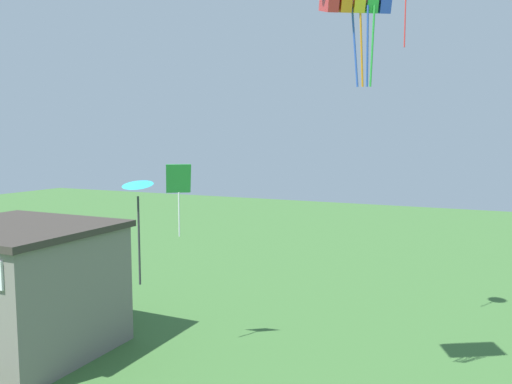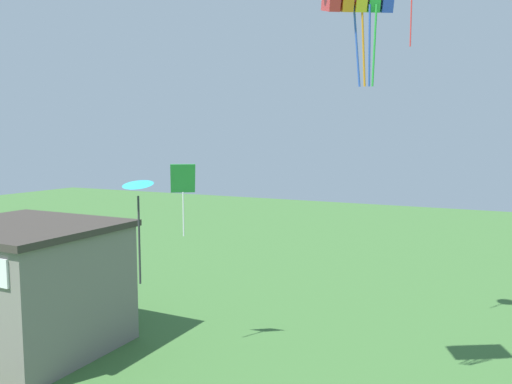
% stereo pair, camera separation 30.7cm
% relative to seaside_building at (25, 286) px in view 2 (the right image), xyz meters
% --- Properties ---
extents(seaside_building, '(6.58, 5.60, 4.75)m').
position_rel_seaside_building_xyz_m(seaside_building, '(0.00, 0.00, 0.00)').
color(seaside_building, slate).
rests_on(seaside_building, ground_plane).
extents(kite_cyan_delta, '(0.87, 0.86, 2.49)m').
position_rel_seaside_building_xyz_m(kite_cyan_delta, '(8.32, -3.40, 4.23)').
color(kite_cyan_delta, '#2DB2C6').
extents(kite_green_diamond, '(1.07, 1.01, 2.60)m').
position_rel_seaside_building_xyz_m(kite_green_diamond, '(5.72, 2.16, 3.89)').
color(kite_green_diamond, green).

